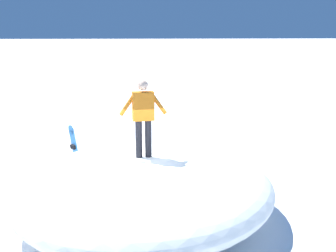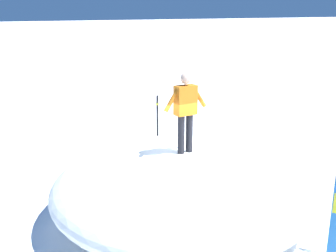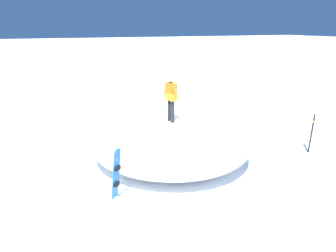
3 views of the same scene
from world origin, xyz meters
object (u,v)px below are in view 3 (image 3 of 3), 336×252
at_px(snowboarder_standing, 171,96).
at_px(snowboard_primary_upright, 116,173).
at_px(trail_marker_pole, 312,133).
at_px(backpack_near, 221,139).

relative_size(snowboarder_standing, snowboard_primary_upright, 1.02).
height_order(snowboarder_standing, trail_marker_pole, snowboarder_standing).
height_order(snowboard_primary_upright, backpack_near, snowboard_primary_upright).
relative_size(snowboard_primary_upright, trail_marker_pole, 1.03).
distance_m(snowboarder_standing, backpack_near, 3.44).
distance_m(snowboard_primary_upright, trail_marker_pole, 7.68).
bearing_deg(backpack_near, snowboard_primary_upright, -63.32).
height_order(backpack_near, trail_marker_pole, trail_marker_pole).
bearing_deg(snowboard_primary_upright, trail_marker_pole, 92.73).
distance_m(snowboarder_standing, snowboard_primary_upright, 3.44).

